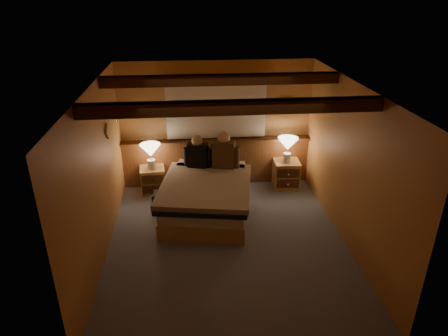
{
  "coord_description": "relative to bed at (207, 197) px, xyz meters",
  "views": [
    {
      "loc": [
        -0.53,
        -5.1,
        3.61
      ],
      "look_at": [
        -0.01,
        0.4,
        1.07
      ],
      "focal_mm": 32.0,
      "sensor_mm": 36.0,
      "label": 1
    }
  ],
  "objects": [
    {
      "name": "ceiling",
      "position": [
        0.26,
        -0.86,
        2.07
      ],
      "size": [
        4.2,
        4.2,
        0.0
      ],
      "primitive_type": "plane",
      "rotation": [
        3.14,
        0.0,
        0.0
      ],
      "color": "#C18A48",
      "rests_on": "wall_back"
    },
    {
      "name": "wainscot",
      "position": [
        0.26,
        1.17,
        0.16
      ],
      "size": [
        3.6,
        0.23,
        0.94
      ],
      "color": "brown",
      "rests_on": "wall_back"
    },
    {
      "name": "bed",
      "position": [
        0.0,
        0.0,
        0.0
      ],
      "size": [
        1.72,
        2.07,
        0.63
      ],
      "rotation": [
        0.0,
        0.0,
        -0.17
      ],
      "color": "tan",
      "rests_on": "floor"
    },
    {
      "name": "lamp_right",
      "position": [
        1.57,
        0.86,
        0.55
      ],
      "size": [
        0.38,
        0.38,
        0.49
      ],
      "color": "silver",
      "rests_on": "nightstand_right"
    },
    {
      "name": "person_left",
      "position": [
        -0.12,
        0.61,
        0.55
      ],
      "size": [
        0.5,
        0.28,
        0.62
      ],
      "rotation": [
        0.0,
        0.0,
        -0.25
      ],
      "color": "black",
      "rests_on": "bed"
    },
    {
      "name": "nightstand_right",
      "position": [
        1.59,
        0.89,
        -0.06
      ],
      "size": [
        0.5,
        0.46,
        0.53
      ],
      "rotation": [
        0.0,
        0.0,
        -0.05
      ],
      "color": "tan",
      "rests_on": "floor"
    },
    {
      "name": "wall_left",
      "position": [
        -1.54,
        -0.86,
        0.87
      ],
      "size": [
        0.0,
        4.2,
        4.2
      ],
      "primitive_type": "plane",
      "rotation": [
        1.57,
        0.0,
        1.57
      ],
      "color": "#AF813F",
      "rests_on": "floor"
    },
    {
      "name": "nightstand_left",
      "position": [
        -0.98,
        0.91,
        -0.08
      ],
      "size": [
        0.49,
        0.45,
        0.5
      ],
      "rotation": [
        0.0,
        0.0,
        0.1
      ],
      "color": "tan",
      "rests_on": "floor"
    },
    {
      "name": "duffel_bag",
      "position": [
        -0.7,
        0.28,
        -0.18
      ],
      "size": [
        0.51,
        0.37,
        0.33
      ],
      "rotation": [
        0.0,
        0.0,
        -0.21
      ],
      "color": "black",
      "rests_on": "floor"
    },
    {
      "name": "ceiling_beams",
      "position": [
        0.26,
        -0.71,
        1.98
      ],
      "size": [
        3.6,
        1.65,
        0.16
      ],
      "color": "#452511",
      "rests_on": "ceiling"
    },
    {
      "name": "wall_front",
      "position": [
        0.26,
        -2.96,
        0.87
      ],
      "size": [
        3.6,
        0.0,
        3.6
      ],
      "primitive_type": "plane",
      "rotation": [
        -1.57,
        0.0,
        0.0
      ],
      "color": "#AF813F",
      "rests_on": "floor"
    },
    {
      "name": "coat_rail",
      "position": [
        -1.46,
        0.71,
        1.34
      ],
      "size": [
        0.05,
        0.55,
        0.24
      ],
      "color": "silver",
      "rests_on": "wall_left"
    },
    {
      "name": "lamp_left",
      "position": [
        -0.97,
        0.86,
        0.51
      ],
      "size": [
        0.38,
        0.38,
        0.49
      ],
      "color": "silver",
      "rests_on": "nightstand_left"
    },
    {
      "name": "curtain_window",
      "position": [
        0.26,
        1.17,
        1.19
      ],
      "size": [
        2.18,
        0.09,
        1.11
      ],
      "color": "#452511",
      "rests_on": "wall_back"
    },
    {
      "name": "framed_print",
      "position": [
        1.61,
        1.21,
        1.22
      ],
      "size": [
        0.3,
        0.04,
        0.25
      ],
      "color": "tan",
      "rests_on": "wall_back"
    },
    {
      "name": "floor",
      "position": [
        0.26,
        -0.86,
        -0.33
      ],
      "size": [
        4.2,
        4.2,
        0.0
      ],
      "primitive_type": "plane",
      "color": "slate",
      "rests_on": "ground"
    },
    {
      "name": "wall_right",
      "position": [
        2.06,
        -0.86,
        0.87
      ],
      "size": [
        0.0,
        4.2,
        4.2
      ],
      "primitive_type": "plane",
      "rotation": [
        1.57,
        0.0,
        -1.57
      ],
      "color": "#AF813F",
      "rests_on": "floor"
    },
    {
      "name": "wall_back",
      "position": [
        0.26,
        1.24,
        0.87
      ],
      "size": [
        3.6,
        0.0,
        3.6
      ],
      "primitive_type": "plane",
      "rotation": [
        1.57,
        0.0,
        0.0
      ],
      "color": "#AF813F",
      "rests_on": "floor"
    },
    {
      "name": "person_right",
      "position": [
        0.34,
        0.55,
        0.58
      ],
      "size": [
        0.55,
        0.31,
        0.69
      ],
      "rotation": [
        0.0,
        0.0,
        -0.25
      ],
      "color": "#4B331E",
      "rests_on": "bed"
    }
  ]
}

